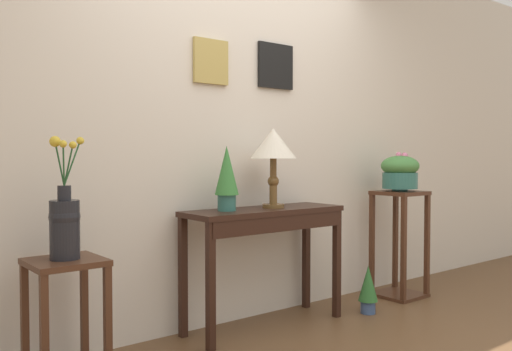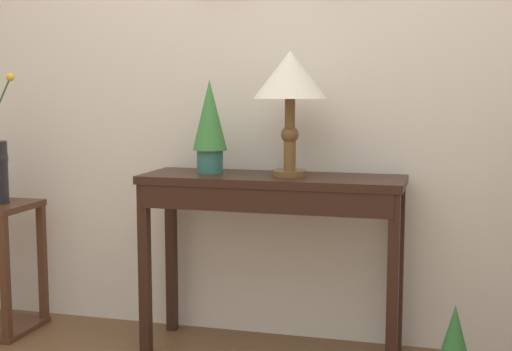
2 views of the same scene
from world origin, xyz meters
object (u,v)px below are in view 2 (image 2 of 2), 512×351
object	(u,v)px
potted_plant_on_console	(210,122)
potted_plant_floor	(454,346)
table_lamp	(290,81)
console_table	(271,205)

from	to	relation	value
potted_plant_on_console	potted_plant_floor	bearing A→B (deg)	-13.71
table_lamp	potted_plant_on_console	size ratio (longest dim) A/B	1.29
table_lamp	potted_plant_on_console	xyz separation A→B (m)	(-0.37, 0.02, -0.18)
table_lamp	potted_plant_floor	xyz separation A→B (m)	(0.70, -0.24, -1.01)
console_table	potted_plant_floor	bearing A→B (deg)	-15.51
console_table	potted_plant_floor	distance (m)	0.94
table_lamp	potted_plant_floor	size ratio (longest dim) A/B	1.51
table_lamp	potted_plant_on_console	distance (m)	0.41
potted_plant_floor	table_lamp	bearing A→B (deg)	161.24
console_table	table_lamp	bearing A→B (deg)	16.05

